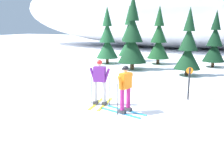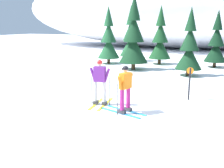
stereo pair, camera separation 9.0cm
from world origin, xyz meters
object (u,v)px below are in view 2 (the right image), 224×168
Objects in this scene: pine_tree_far_left at (109,40)px; pine_tree_right at (216,44)px; skier_purple_jacket at (100,81)px; skier_orange_jacket at (125,88)px; pine_tree_center_right at (189,47)px; pine_tree_left at (131,38)px; pine_tree_center_left at (134,39)px; pine_tree_center at (160,40)px; trail_marker_post at (190,82)px.

pine_tree_far_left reaches higher than pine_tree_right.
skier_purple_jacket reaches higher than skier_orange_jacket.
pine_tree_right is at bearing 73.51° from pine_tree_center_right.
skier_orange_jacket is at bearing -96.07° from pine_tree_center_right.
pine_tree_left is at bearing 105.97° from skier_purple_jacket.
skier_purple_jacket is 0.43× the size of pine_tree_center_right.
pine_tree_left is at bearing 113.96° from pine_tree_center_left.
pine_tree_center_left is 6.19m from pine_tree_right.
pine_tree_left is 6.89m from pine_tree_right.
pine_tree_far_left is at bearing 146.33° from pine_tree_center_left.
pine_tree_far_left reaches higher than skier_orange_jacket.
pine_tree_center is (2.75, -0.67, -0.05)m from pine_tree_left.
pine_tree_far_left is 8.09m from pine_tree_right.
pine_tree_center_left is (2.84, -1.89, 0.25)m from pine_tree_far_left.
pine_tree_center_right is at bearing -20.88° from pine_tree_far_left.
skier_purple_jacket is at bearing -78.16° from pine_tree_center_left.
pine_tree_center reaches higher than pine_tree_right.
pine_tree_right is at bearing 11.58° from pine_tree_far_left.
pine_tree_far_left is 0.97× the size of pine_tree_left.
pine_tree_center_left is (-1.74, 8.30, 1.19)m from skier_purple_jacket.
skier_orange_jacket is at bearing -20.26° from skier_purple_jacket.
pine_tree_center_right is (0.86, 8.10, 0.83)m from skier_orange_jacket.
pine_tree_left is at bearing 175.81° from pine_tree_right.
skier_purple_jacket is at bearing -105.79° from pine_tree_right.
pine_tree_center_right reaches higher than pine_tree_right.
pine_tree_center_right reaches higher than trail_marker_post.
pine_tree_far_left is at bearing -159.11° from pine_tree_center.
pine_tree_center_left reaches higher than pine_tree_far_left.
pine_tree_center_left is at bearing 108.82° from skier_orange_jacket.
skier_purple_jacket is 0.40× the size of pine_tree_far_left.
pine_tree_center_right is 5.60m from trail_marker_post.
pine_tree_far_left is at bearing -116.41° from pine_tree_left.
pine_tree_far_left is (-4.58, 10.19, 0.95)m from skier_purple_jacket.
skier_purple_jacket is 0.35× the size of pine_tree_center_left.
pine_tree_center is 4.94m from pine_tree_center_right.
pine_tree_far_left is 1.09× the size of pine_tree_right.
pine_tree_center reaches higher than skier_purple_jacket.
trail_marker_post is at bearing -67.96° from pine_tree_center.
pine_tree_far_left is 4.07m from pine_tree_center.
pine_tree_left reaches higher than trail_marker_post.
pine_tree_right is at bearing 88.21° from trail_marker_post.
pine_tree_center reaches higher than skier_orange_jacket.
pine_tree_center_right reaches higher than skier_orange_jacket.
skier_purple_jacket is at bearing -65.79° from pine_tree_far_left.
skier_purple_jacket is 12.85m from pine_tree_left.
skier_orange_jacket is 12.31m from pine_tree_center.
pine_tree_left is (1.06, 2.13, 0.07)m from pine_tree_far_left.
pine_tree_center is at bearing -13.81° from pine_tree_left.
pine_tree_center_left reaches higher than pine_tree_right.
skier_orange_jacket is at bearing -71.18° from pine_tree_center_left.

